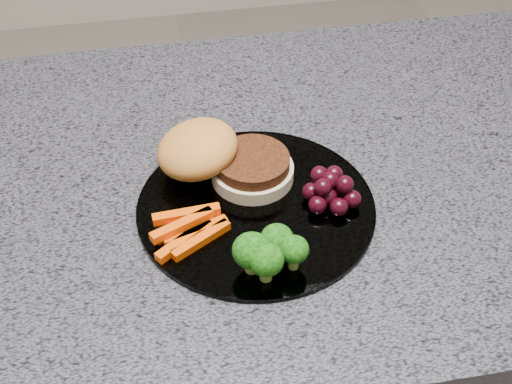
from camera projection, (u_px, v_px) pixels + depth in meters
countertop at (284, 182)px, 0.84m from camera, size 1.20×0.60×0.04m
plate at (256, 207)px, 0.78m from camera, size 0.26×0.26×0.01m
burger at (217, 159)px, 0.80m from camera, size 0.16×0.13×0.05m
carrot_sticks at (189, 229)px, 0.74m from camera, size 0.09×0.07×0.02m
broccoli at (268, 251)px, 0.69m from camera, size 0.08×0.06×0.05m
grape_bunch at (331, 189)px, 0.77m from camera, size 0.06×0.06×0.03m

